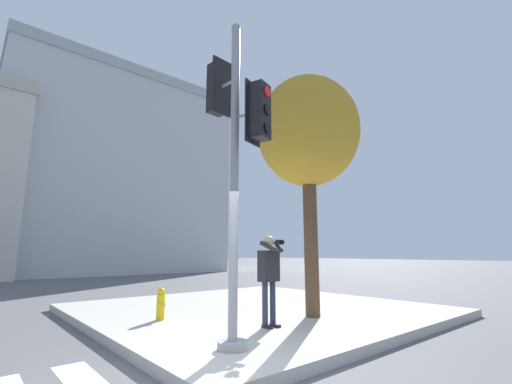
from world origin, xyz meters
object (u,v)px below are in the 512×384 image
at_px(person_photographer, 269,271).
at_px(street_tree, 308,133).
at_px(traffic_signal_pole, 236,142).
at_px(fire_hydrant, 161,304).

distance_m(person_photographer, street_tree, 3.49).
bearing_deg(traffic_signal_pole, fire_hydrant, 86.76).
xyz_separation_m(person_photographer, street_tree, (1.44, 0.15, 3.18)).
bearing_deg(person_photographer, street_tree, 6.00).
relative_size(traffic_signal_pole, street_tree, 0.94).
xyz_separation_m(traffic_signal_pole, fire_hydrant, (0.16, 2.77, -2.82)).
bearing_deg(traffic_signal_pole, person_photographer, 28.30).
distance_m(person_photographer, fire_hydrant, 2.48).
bearing_deg(street_tree, fire_hydrant, 145.48).
relative_size(traffic_signal_pole, person_photographer, 3.06).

